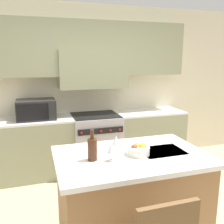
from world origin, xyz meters
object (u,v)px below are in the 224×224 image
object	(u,v)px
range_stove	(96,142)
microwave	(36,109)
wine_bottle	(92,149)
wine_glass_near	(112,148)
fruit_bowl	(138,150)
wine_glass_far	(116,141)

from	to	relation	value
range_stove	microwave	world-z (taller)	microwave
wine_bottle	wine_glass_near	distance (m)	0.17
microwave	fruit_bowl	size ratio (longest dim) A/B	2.66
wine_bottle	wine_glass_far	distance (m)	0.27
wine_bottle	wine_glass_near	world-z (taller)	wine_bottle
microwave	range_stove	bearing A→B (deg)	-1.17
wine_glass_near	wine_glass_far	size ratio (longest dim) A/B	1.00
range_stove	wine_glass_far	distance (m)	1.84
wine_glass_near	fruit_bowl	size ratio (longest dim) A/B	0.82
microwave	wine_glass_far	distance (m)	1.88
wine_bottle	fruit_bowl	distance (m)	0.44
wine_bottle	wine_glass_far	size ratio (longest dim) A/B	1.60
range_stove	wine_glass_near	world-z (taller)	wine_glass_near
range_stove	microwave	xyz separation A→B (m)	(-0.91, 0.02, 0.61)
microwave	wine_glass_near	distance (m)	2.00
microwave	wine_bottle	xyz separation A→B (m)	(0.45, -1.84, -0.02)
wine_glass_near	wine_glass_far	xyz separation A→B (m)	(0.09, 0.16, 0.00)
wine_bottle	fruit_bowl	size ratio (longest dim) A/B	1.31
wine_bottle	wine_glass_near	size ratio (longest dim) A/B	1.60
wine_glass_near	fruit_bowl	world-z (taller)	wine_glass_near
microwave	fruit_bowl	world-z (taller)	microwave
microwave	fruit_bowl	distance (m)	2.04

